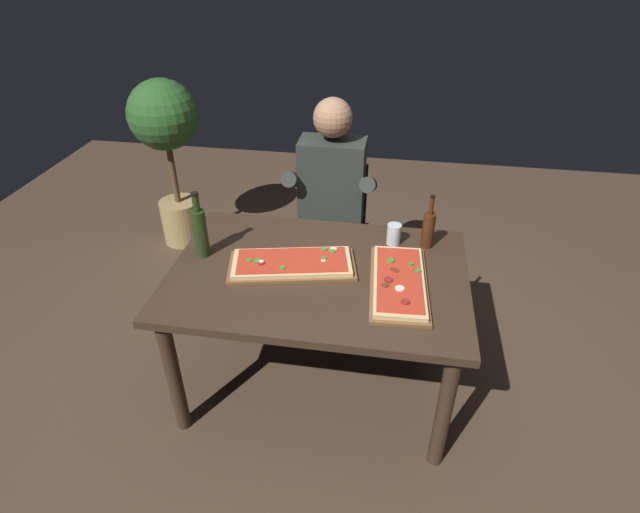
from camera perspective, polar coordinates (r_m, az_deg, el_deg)
ground_plane at (r=2.87m, az=-0.17°, el=-13.82°), size 6.40×6.40×0.00m
dining_table at (r=2.43m, az=-0.19°, el=-3.50°), size 1.40×0.96×0.74m
pizza_rectangular_front at (r=2.39m, az=-3.21°, el=-0.82°), size 0.64×0.38×0.05m
pizza_rectangular_left at (r=2.30m, az=8.93°, el=-2.83°), size 0.29×0.59×0.05m
wine_bottle_dark at (r=2.49m, az=-13.45°, el=2.85°), size 0.07×0.07×0.34m
oil_bottle_amber at (r=2.56m, az=12.20°, el=3.11°), size 0.06×0.06×0.29m
tumbler_near_camera at (r=2.58m, az=8.36°, el=2.40°), size 0.07×0.07×0.11m
diner_chair at (r=3.23m, az=1.47°, el=3.43°), size 0.44×0.44×0.87m
seated_diner at (r=3.00m, az=1.22°, el=6.51°), size 0.53×0.41×1.33m
potted_plant_corner at (r=3.81m, az=-16.93°, el=12.59°), size 0.49×0.49×1.25m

